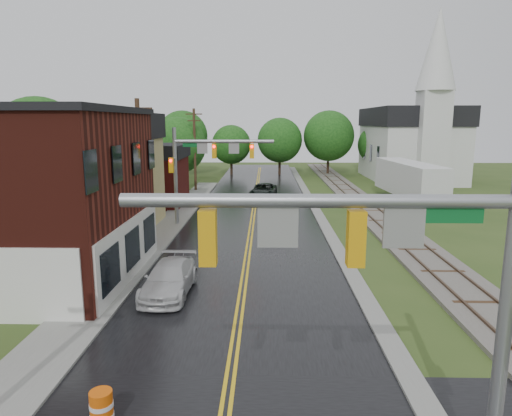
{
  "coord_description": "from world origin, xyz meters",
  "views": [
    {
      "loc": [
        1.06,
        -6.17,
        7.62
      ],
      "look_at": [
        0.58,
        15.47,
        3.5
      ],
      "focal_mm": 32.0,
      "sensor_mm": 36.0,
      "label": 1
    }
  ],
  "objects_px": {
    "traffic_signal_near": "(395,266)",
    "pickup_white": "(169,279)",
    "construction_barrel": "(102,410)",
    "traffic_signal_far": "(204,158)",
    "sedan_silver": "(277,218)",
    "semi_trailer": "(409,179)",
    "suv_dark": "(264,191)",
    "tree_left_e": "(179,146)",
    "tree_left_b": "(41,144)",
    "church": "(413,135)",
    "tree_left_c": "(119,153)",
    "utility_pole_b": "(140,169)",
    "utility_pole_c": "(195,148)"
  },
  "relations": [
    {
      "from": "traffic_signal_near",
      "to": "pickup_white",
      "type": "relative_size",
      "value": 1.53
    },
    {
      "from": "construction_barrel",
      "to": "traffic_signal_far",
      "type": "bearing_deg",
      "value": 91.07
    },
    {
      "from": "traffic_signal_far",
      "to": "sedan_silver",
      "type": "height_order",
      "value": "traffic_signal_far"
    },
    {
      "from": "traffic_signal_far",
      "to": "semi_trailer",
      "type": "xyz_separation_m",
      "value": [
        18.01,
        9.74,
        -2.69
      ]
    },
    {
      "from": "suv_dark",
      "to": "semi_trailer",
      "type": "height_order",
      "value": "semi_trailer"
    },
    {
      "from": "semi_trailer",
      "to": "construction_barrel",
      "type": "xyz_separation_m",
      "value": [
        -17.58,
        -32.74,
        -1.78
      ]
    },
    {
      "from": "tree_left_e",
      "to": "tree_left_b",
      "type": "bearing_deg",
      "value": -122.74
    },
    {
      "from": "church",
      "to": "tree_left_e",
      "type": "relative_size",
      "value": 2.45
    },
    {
      "from": "church",
      "to": "tree_left_c",
      "type": "xyz_separation_m",
      "value": [
        -33.85,
        -13.84,
        -1.32
      ]
    },
    {
      "from": "sedan_silver",
      "to": "church",
      "type": "bearing_deg",
      "value": 61.05
    },
    {
      "from": "traffic_signal_near",
      "to": "tree_left_c",
      "type": "xyz_separation_m",
      "value": [
        -17.32,
        37.9,
        -0.46
      ]
    },
    {
      "from": "utility_pole_b",
      "to": "suv_dark",
      "type": "bearing_deg",
      "value": 66.41
    },
    {
      "from": "suv_dark",
      "to": "church",
      "type": "bearing_deg",
      "value": 43.27
    },
    {
      "from": "tree_left_b",
      "to": "tree_left_e",
      "type": "distance_m",
      "value": 16.67
    },
    {
      "from": "tree_left_b",
      "to": "semi_trailer",
      "type": "height_order",
      "value": "tree_left_b"
    },
    {
      "from": "traffic_signal_far",
      "to": "tree_left_e",
      "type": "xyz_separation_m",
      "value": [
        -5.38,
        18.9,
        -0.16
      ]
    },
    {
      "from": "church",
      "to": "sedan_silver",
      "type": "bearing_deg",
      "value": -123.21
    },
    {
      "from": "traffic_signal_far",
      "to": "suv_dark",
      "type": "xyz_separation_m",
      "value": [
        4.27,
        12.41,
        -4.26
      ]
    },
    {
      "from": "tree_left_c",
      "to": "tree_left_e",
      "type": "xyz_separation_m",
      "value": [
        5.0,
        6.0,
        0.3
      ]
    },
    {
      "from": "tree_left_c",
      "to": "traffic_signal_near",
      "type": "bearing_deg",
      "value": -65.44
    },
    {
      "from": "semi_trailer",
      "to": "tree_left_b",
      "type": "bearing_deg",
      "value": -171.49
    },
    {
      "from": "pickup_white",
      "to": "construction_barrel",
      "type": "bearing_deg",
      "value": -87.26
    },
    {
      "from": "utility_pole_b",
      "to": "utility_pole_c",
      "type": "distance_m",
      "value": 22.0
    },
    {
      "from": "church",
      "to": "sedan_silver",
      "type": "height_order",
      "value": "church"
    },
    {
      "from": "church",
      "to": "tree_left_e",
      "type": "bearing_deg",
      "value": -164.8
    },
    {
      "from": "traffic_signal_far",
      "to": "utility_pole_b",
      "type": "xyz_separation_m",
      "value": [
        -3.33,
        -5.0,
        -0.25
      ]
    },
    {
      "from": "suv_dark",
      "to": "construction_barrel",
      "type": "xyz_separation_m",
      "value": [
        -3.84,
        -35.41,
        -0.21
      ]
    },
    {
      "from": "tree_left_b",
      "to": "pickup_white",
      "type": "xyz_separation_m",
      "value": [
        14.59,
        -18.76,
        -5.02
      ]
    },
    {
      "from": "traffic_signal_near",
      "to": "tree_left_c",
      "type": "distance_m",
      "value": 41.67
    },
    {
      "from": "utility_pole_b",
      "to": "pickup_white",
      "type": "distance_m",
      "value": 10.36
    },
    {
      "from": "traffic_signal_far",
      "to": "tree_left_b",
      "type": "height_order",
      "value": "tree_left_b"
    },
    {
      "from": "traffic_signal_far",
      "to": "utility_pole_c",
      "type": "xyz_separation_m",
      "value": [
        -3.33,
        17.0,
        -0.25
      ]
    },
    {
      "from": "church",
      "to": "traffic_signal_near",
      "type": "relative_size",
      "value": 2.72
    },
    {
      "from": "traffic_signal_near",
      "to": "tree_left_e",
      "type": "distance_m",
      "value": 45.59
    },
    {
      "from": "construction_barrel",
      "to": "church",
      "type": "bearing_deg",
      "value": 65.15
    },
    {
      "from": "church",
      "to": "tree_left_b",
      "type": "xyz_separation_m",
      "value": [
        -37.85,
        -21.84,
        -0.12
      ]
    },
    {
      "from": "utility_pole_b",
      "to": "suv_dark",
      "type": "relative_size",
      "value": 1.75
    },
    {
      "from": "traffic_signal_far",
      "to": "tree_left_b",
      "type": "bearing_deg",
      "value": 161.19
    },
    {
      "from": "utility_pole_c",
      "to": "semi_trailer",
      "type": "height_order",
      "value": "utility_pole_c"
    },
    {
      "from": "church",
      "to": "traffic_signal_near",
      "type": "xyz_separation_m",
      "value": [
        -16.53,
        -51.74,
        -0.87
      ]
    },
    {
      "from": "traffic_signal_far",
      "to": "construction_barrel",
      "type": "height_order",
      "value": "traffic_signal_far"
    },
    {
      "from": "traffic_signal_near",
      "to": "church",
      "type": "bearing_deg",
      "value": 72.28
    },
    {
      "from": "utility_pole_c",
      "to": "tree_left_c",
      "type": "distance_m",
      "value": 8.16
    },
    {
      "from": "traffic_signal_near",
      "to": "semi_trailer",
      "type": "height_order",
      "value": "traffic_signal_near"
    },
    {
      "from": "traffic_signal_far",
      "to": "church",
      "type": "bearing_deg",
      "value": 48.73
    },
    {
      "from": "traffic_signal_far",
      "to": "utility_pole_b",
      "type": "bearing_deg",
      "value": -123.68
    },
    {
      "from": "utility_pole_b",
      "to": "utility_pole_c",
      "type": "relative_size",
      "value": 1.0
    },
    {
      "from": "traffic_signal_near",
      "to": "suv_dark",
      "type": "bearing_deg",
      "value": 94.09
    },
    {
      "from": "traffic_signal_far",
      "to": "construction_barrel",
      "type": "relative_size",
      "value": 7.21
    },
    {
      "from": "utility_pole_c",
      "to": "construction_barrel",
      "type": "height_order",
      "value": "utility_pole_c"
    }
  ]
}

